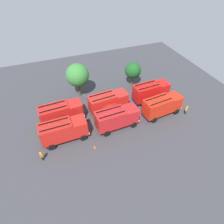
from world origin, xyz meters
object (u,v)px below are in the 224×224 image
tree_0 (77,75)px  tree_1 (133,70)px  traffic_cone_0 (95,146)px  fire_truck_1 (116,118)px  firefighter_1 (186,110)px  fire_truck_3 (61,112)px  firefighter_2 (160,87)px  fire_truck_4 (108,102)px  fire_truck_0 (63,130)px  firefighter_0 (41,156)px  firefighter_3 (54,111)px  fire_truck_5 (151,91)px  fire_truck_2 (162,105)px

tree_0 → tree_1: 11.63m
traffic_cone_0 → fire_truck_1: bearing=32.0°
firefighter_1 → tree_0: bearing=21.7°
fire_truck_3 → firefighter_2: 20.73m
fire_truck_1 → firefighter_2: bearing=25.1°
fire_truck_4 → firefighter_2: bearing=5.3°
fire_truck_0 → firefighter_2: bearing=15.2°
firefighter_0 → firefighter_3: bearing=-134.0°
fire_truck_5 → tree_0: size_ratio=1.06×
fire_truck_1 → tree_0: 11.89m
firefighter_2 → tree_1: size_ratio=0.34×
tree_1 → traffic_cone_0: tree_1 is taller
fire_truck_3 → fire_truck_4: same height
fire_truck_3 → tree_1: 17.43m
fire_truck_2 → tree_1: tree_1 is taller
firefighter_2 → fire_truck_1: bearing=71.7°
fire_truck_0 → fire_truck_1: size_ratio=0.99×
fire_truck_0 → fire_truck_1: same height
firefighter_1 → firefighter_0: bearing=60.6°
firefighter_3 → traffic_cone_0: size_ratio=2.87×
fire_truck_1 → tree_1: 13.41m
fire_truck_4 → firefighter_1: 14.19m
firefighter_3 → tree_1: (17.25, 3.93, 2.61)m
firefighter_1 → tree_0: tree_0 is taller
fire_truck_2 → firefighter_2: fire_truck_2 is taller
fire_truck_4 → firefighter_1: (12.91, -5.77, -1.18)m
fire_truck_0 → fire_truck_1: bearing=-3.5°
tree_0 → fire_truck_2: bearing=-41.5°
firefighter_2 → fire_truck_3: bearing=49.4°
fire_truck_1 → firefighter_0: fire_truck_1 is taller
firefighter_2 → firefighter_0: bearing=63.6°
fire_truck_2 → fire_truck_5: same height
firefighter_1 → firefighter_3: 23.81m
fire_truck_2 → fire_truck_4: bearing=147.5°
fire_truck_5 → firefighter_1: size_ratio=4.21×
fire_truck_3 → fire_truck_5: (17.19, 0.10, 0.00)m
fire_truck_4 → traffic_cone_0: fire_truck_4 is taller
fire_truck_5 → firefighter_3: size_ratio=4.41×
fire_truck_2 → tree_1: 10.71m
firefighter_0 → tree_1: (20.25, 13.09, 2.61)m
fire_truck_3 → fire_truck_0: bearing=-97.5°
fire_truck_1 → fire_truck_3: same height
fire_truck_5 → firefighter_0: (-21.23, -6.95, -1.22)m
firefighter_1 → firefighter_3: (-22.36, 8.19, -0.05)m
fire_truck_4 → firefighter_0: fire_truck_4 is taller
tree_0 → fire_truck_5: bearing=-27.2°
fire_truck_0 → tree_0: bearing=63.9°
firefighter_2 → tree_1: bearing=0.1°
fire_truck_3 → firefighter_2: bearing=2.1°
tree_0 → fire_truck_4: bearing=-60.5°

